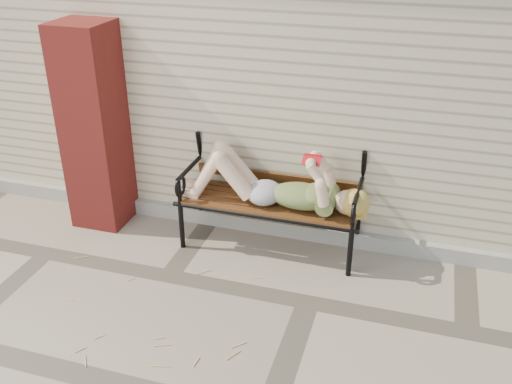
% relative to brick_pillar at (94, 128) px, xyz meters
% --- Properties ---
extents(ground, '(80.00, 80.00, 0.00)m').
position_rel_brick_pillar_xyz_m(ground, '(2.30, -0.75, -1.00)').
color(ground, gray).
rests_on(ground, ground).
extents(house_wall, '(8.00, 4.00, 3.00)m').
position_rel_brick_pillar_xyz_m(house_wall, '(2.30, 2.25, 0.50)').
color(house_wall, beige).
rests_on(house_wall, ground).
extents(foundation_strip, '(8.00, 0.10, 0.15)m').
position_rel_brick_pillar_xyz_m(foundation_strip, '(2.30, 0.22, -0.93)').
color(foundation_strip, '#9D9A8E').
rests_on(foundation_strip, ground).
extents(brick_pillar, '(0.50, 0.50, 2.00)m').
position_rel_brick_pillar_xyz_m(brick_pillar, '(0.00, 0.00, 0.00)').
color(brick_pillar, maroon).
rests_on(brick_pillar, ground).
extents(garden_bench, '(1.79, 0.71, 1.16)m').
position_rel_brick_pillar_xyz_m(garden_bench, '(1.77, 0.08, -0.35)').
color(garden_bench, black).
rests_on(garden_bench, ground).
extents(reading_woman, '(1.69, 0.38, 0.53)m').
position_rel_brick_pillar_xyz_m(reading_woman, '(1.78, -0.06, -0.31)').
color(reading_woman, '#093145').
rests_on(reading_woman, ground).
extents(straw_scatter, '(2.55, 1.55, 0.01)m').
position_rel_brick_pillar_xyz_m(straw_scatter, '(0.51, -1.64, -0.99)').
color(straw_scatter, '#DBC16A').
rests_on(straw_scatter, ground).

